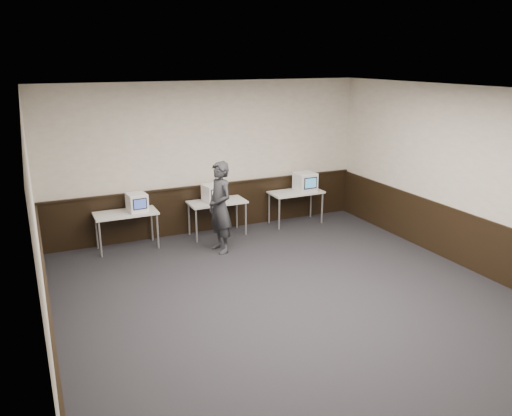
# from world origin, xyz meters

# --- Properties ---
(floor) EXTENTS (8.00, 8.00, 0.00)m
(floor) POSITION_xyz_m (0.00, 0.00, 0.00)
(floor) COLOR black
(floor) RESTS_ON ground
(ceiling) EXTENTS (8.00, 8.00, 0.00)m
(ceiling) POSITION_xyz_m (0.00, 0.00, 3.20)
(ceiling) COLOR white
(ceiling) RESTS_ON back_wall
(back_wall) EXTENTS (7.00, 0.00, 7.00)m
(back_wall) POSITION_xyz_m (0.00, 4.00, 1.60)
(back_wall) COLOR #BCB5A5
(back_wall) RESTS_ON ground
(left_wall) EXTENTS (0.00, 8.00, 8.00)m
(left_wall) POSITION_xyz_m (-3.50, 0.00, 1.60)
(left_wall) COLOR #BCB5A5
(left_wall) RESTS_ON ground
(right_wall) EXTENTS (0.00, 8.00, 8.00)m
(right_wall) POSITION_xyz_m (3.50, 0.00, 1.60)
(right_wall) COLOR #BCB5A5
(right_wall) RESTS_ON ground
(wainscot_back) EXTENTS (6.98, 0.04, 1.00)m
(wainscot_back) POSITION_xyz_m (0.00, 3.98, 0.50)
(wainscot_back) COLOR black
(wainscot_back) RESTS_ON back_wall
(wainscot_left) EXTENTS (0.04, 7.98, 1.00)m
(wainscot_left) POSITION_xyz_m (-3.48, 0.00, 0.50)
(wainscot_left) COLOR black
(wainscot_left) RESTS_ON left_wall
(wainscot_right) EXTENTS (0.04, 7.98, 1.00)m
(wainscot_right) POSITION_xyz_m (3.48, 0.00, 0.50)
(wainscot_right) COLOR black
(wainscot_right) RESTS_ON right_wall
(wainscot_rail) EXTENTS (6.98, 0.06, 0.04)m
(wainscot_rail) POSITION_xyz_m (0.00, 3.96, 1.02)
(wainscot_rail) COLOR black
(wainscot_rail) RESTS_ON wainscot_back
(desk_left) EXTENTS (1.20, 0.60, 0.75)m
(desk_left) POSITION_xyz_m (-1.90, 3.60, 0.68)
(desk_left) COLOR silver
(desk_left) RESTS_ON ground
(desk_center) EXTENTS (1.20, 0.60, 0.75)m
(desk_center) POSITION_xyz_m (0.00, 3.60, 0.68)
(desk_center) COLOR silver
(desk_center) RESTS_ON ground
(desk_right) EXTENTS (1.20, 0.60, 0.75)m
(desk_right) POSITION_xyz_m (1.90, 3.60, 0.68)
(desk_right) COLOR silver
(desk_right) RESTS_ON ground
(emac_left) EXTENTS (0.40, 0.42, 0.36)m
(emac_left) POSITION_xyz_m (-1.67, 3.57, 0.93)
(emac_left) COLOR white
(emac_left) RESTS_ON desk_left
(emac_center) EXTENTS (0.41, 0.43, 0.36)m
(emac_center) POSITION_xyz_m (-0.08, 3.62, 0.93)
(emac_center) COLOR white
(emac_center) RESTS_ON desk_center
(emac_right) EXTENTS (0.44, 0.47, 0.43)m
(emac_right) POSITION_xyz_m (2.10, 3.55, 0.96)
(emac_right) COLOR white
(emac_right) RESTS_ON desk_right
(person) EXTENTS (0.51, 0.70, 1.78)m
(person) POSITION_xyz_m (-0.27, 2.70, 0.89)
(person) COLOR #282A2E
(person) RESTS_ON ground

